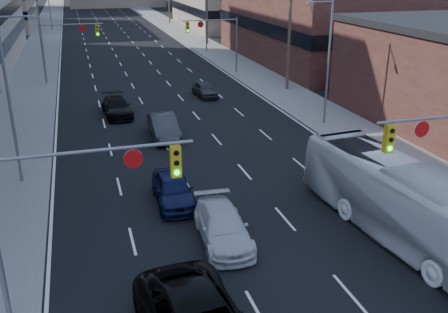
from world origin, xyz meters
TOP-DOWN VIEW (x-y plane):
  - road_surface at (0.00, 130.00)m, footprint 18.00×300.00m
  - sidewalk_left at (-11.50, 130.00)m, footprint 5.00×300.00m
  - sidewalk_right at (11.50, 130.00)m, footprint 5.00×300.00m
  - storefront_right_mid at (24.00, 50.00)m, footprint 20.00×30.00m
  - signal_near_left at (-7.45, 8.00)m, footprint 6.59×0.33m
  - signal_far_left at (-7.68, 45.00)m, footprint 6.09×0.33m
  - signal_far_right at (7.68, 45.00)m, footprint 6.09×0.33m
  - utility_pole_block at (12.20, 36.00)m, footprint 2.20×0.28m
  - utility_pole_midblock at (12.20, 66.00)m, footprint 2.20×0.28m
  - streetlight_left_near at (-10.34, 20.00)m, footprint 2.03×0.22m
  - streetlight_left_mid at (-10.34, 55.00)m, footprint 2.03×0.22m
  - streetlight_left_far at (-10.34, 90.00)m, footprint 2.03×0.22m
  - streetlight_right_near at (10.34, 25.00)m, footprint 2.03×0.22m
  - streetlight_right_far at (10.34, 60.00)m, footprint 2.03×0.22m
  - white_van at (-1.60, 10.92)m, footprint 2.31×5.02m
  - transit_bus at (6.04, 8.93)m, footprint 3.97×12.50m
  - sedan_blue at (-2.94, 15.22)m, footprint 1.93×4.54m
  - sedan_grey_center at (-1.60, 25.41)m, footprint 1.79×4.95m
  - sedan_black_far at (-4.21, 31.84)m, footprint 2.31×5.07m
  - sedan_grey_right at (4.03, 35.85)m, footprint 1.86×4.07m

SIDE VIEW (x-z plane):
  - road_surface at x=0.00m, z-range 0.00..0.02m
  - sidewalk_left at x=-11.50m, z-range 0.00..0.15m
  - sidewalk_right at x=11.50m, z-range 0.00..0.15m
  - sedan_grey_right at x=4.03m, z-range 0.00..1.35m
  - white_van at x=-1.60m, z-range 0.00..1.42m
  - sedan_black_far at x=-4.21m, z-range 0.00..1.44m
  - sedan_blue at x=-2.94m, z-range 0.00..1.53m
  - sedan_grey_center at x=-1.60m, z-range 0.00..1.62m
  - transit_bus at x=6.04m, z-range 0.00..3.42m
  - signal_far_left at x=-7.68m, z-range 1.30..7.30m
  - signal_far_right at x=7.68m, z-range 1.30..7.30m
  - signal_near_left at x=-7.45m, z-range 1.33..7.33m
  - storefront_right_mid at x=24.00m, z-range 0.00..9.00m
  - streetlight_left_near at x=-10.34m, z-range 0.55..9.55m
  - streetlight_left_mid at x=-10.34m, z-range 0.55..9.55m
  - streetlight_left_far at x=-10.34m, z-range 0.55..9.55m
  - streetlight_right_near at x=10.34m, z-range 0.55..9.55m
  - streetlight_right_far at x=10.34m, z-range 0.55..9.55m
  - utility_pole_block at x=12.20m, z-range 0.28..11.28m
  - utility_pole_midblock at x=12.20m, z-range 0.28..11.28m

